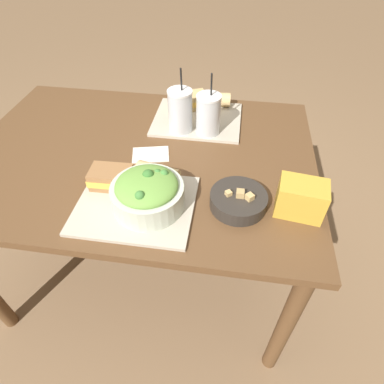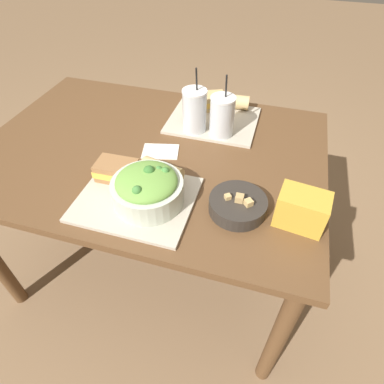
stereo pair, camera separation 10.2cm
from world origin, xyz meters
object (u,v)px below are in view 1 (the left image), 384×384
at_px(baguette_far, 216,99).
at_px(chip_bag, 301,198).
at_px(baguette_near, 158,174).
at_px(salad_bowl, 148,192).
at_px(sandwich_far, 190,101).
at_px(drink_cup_dark, 180,112).
at_px(soup_bowl, 238,200).
at_px(napkin_folded, 151,155).
at_px(sandwich_near, 111,178).
at_px(drink_cup_red, 208,116).

bearing_deg(baguette_far, chip_bag, -156.65).
height_order(baguette_near, chip_bag, chip_bag).
bearing_deg(salad_bowl, sandwich_far, 86.67).
height_order(baguette_far, drink_cup_dark, drink_cup_dark).
xyz_separation_m(soup_bowl, baguette_far, (-0.13, 0.61, 0.02)).
relative_size(sandwich_far, napkin_folded, 1.11).
relative_size(sandwich_far, drink_cup_dark, 0.66).
xyz_separation_m(sandwich_far, napkin_folded, (-0.10, -0.36, -0.04)).
height_order(chip_bag, napkin_folded, chip_bag).
relative_size(salad_bowl, sandwich_near, 1.58).
distance_m(salad_bowl, soup_bowl, 0.29).
bearing_deg(napkin_folded, baguette_near, -66.25).
bearing_deg(sandwich_near, napkin_folded, 65.04).
xyz_separation_m(soup_bowl, sandwich_far, (-0.24, 0.58, 0.02)).
bearing_deg(drink_cup_red, baguette_near, -112.46).
height_order(sandwich_near, baguette_far, sandwich_near).
xyz_separation_m(sandwich_near, napkin_folded, (0.08, 0.20, -0.04)).
height_order(soup_bowl, baguette_far, baguette_far).
relative_size(sandwich_far, baguette_far, 1.24).
relative_size(drink_cup_dark, napkin_folded, 1.68).
bearing_deg(drink_cup_dark, napkin_folded, -117.25).
xyz_separation_m(salad_bowl, baguette_near, (0.00, 0.12, -0.02)).
height_order(drink_cup_dark, napkin_folded, drink_cup_dark).
bearing_deg(napkin_folded, salad_bowl, -77.04).
height_order(salad_bowl, soup_bowl, salad_bowl).
height_order(soup_bowl, sandwich_near, sandwich_near).
xyz_separation_m(sandwich_far, baguette_far, (0.11, 0.03, -0.00)).
height_order(baguette_near, drink_cup_dark, drink_cup_dark).
bearing_deg(chip_bag, baguette_near, 179.76).
height_order(baguette_near, baguette_far, same).
distance_m(sandwich_far, chip_bag, 0.72).
bearing_deg(salad_bowl, soup_bowl, 9.96).
distance_m(soup_bowl, sandwich_near, 0.43).
xyz_separation_m(drink_cup_dark, napkin_folded, (-0.09, -0.17, -0.09)).
bearing_deg(baguette_near, sandwich_near, 119.03).
height_order(soup_bowl, napkin_folded, soup_bowl).
bearing_deg(drink_cup_red, napkin_folded, -139.59).
bearing_deg(soup_bowl, chip_bag, 1.14).
xyz_separation_m(baguette_near, napkin_folded, (-0.07, 0.15, -0.04)).
xyz_separation_m(soup_bowl, baguette_near, (-0.28, 0.07, 0.02)).
distance_m(sandwich_near, napkin_folded, 0.22).
relative_size(baguette_far, napkin_folded, 0.89).
relative_size(drink_cup_dark, chip_bag, 1.69).
distance_m(baguette_near, drink_cup_dark, 0.33).
bearing_deg(sandwich_near, sandwich_far, 69.96).
bearing_deg(baguette_near, napkin_folded, 36.76).
xyz_separation_m(salad_bowl, sandwich_near, (-0.15, 0.07, -0.02)).
relative_size(salad_bowl, baguette_near, 1.45).
xyz_separation_m(salad_bowl, baguette_far, (0.15, 0.66, -0.02)).
bearing_deg(salad_bowl, baguette_far, 77.25).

